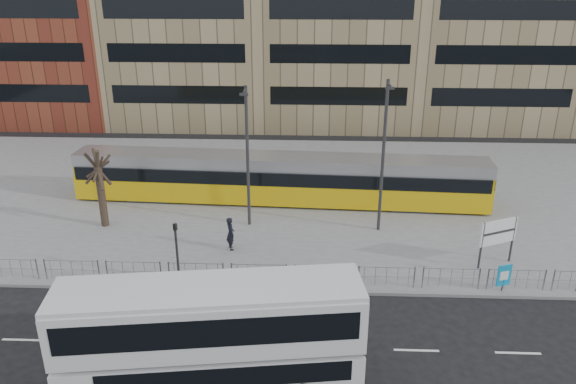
{
  "coord_description": "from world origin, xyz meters",
  "views": [
    {
      "loc": [
        1.64,
        -22.52,
        14.32
      ],
      "look_at": [
        0.45,
        6.0,
        2.66
      ],
      "focal_mm": 35.0,
      "sensor_mm": 36.0,
      "label": 1
    }
  ],
  "objects_px": {
    "station_sign": "(498,234)",
    "traffic_light_west": "(176,245)",
    "lamp_post_east": "(383,152)",
    "tram": "(279,179)",
    "ad_panel": "(504,276)",
    "double_decker_bus": "(211,335)",
    "pedestrian": "(231,233)",
    "bare_tree": "(95,146)",
    "lamp_post_west": "(247,152)"
  },
  "relations": [
    {
      "from": "lamp_post_east",
      "to": "lamp_post_west",
      "type": "bearing_deg",
      "value": 177.05
    },
    {
      "from": "tram",
      "to": "ad_panel",
      "type": "xyz_separation_m",
      "value": [
        10.99,
        -10.2,
        -0.75
      ]
    },
    {
      "from": "traffic_light_west",
      "to": "lamp_post_east",
      "type": "height_order",
      "value": "lamp_post_east"
    },
    {
      "from": "pedestrian",
      "to": "lamp_post_west",
      "type": "distance_m",
      "value": 4.71
    },
    {
      "from": "bare_tree",
      "to": "traffic_light_west",
      "type": "bearing_deg",
      "value": -46.78
    },
    {
      "from": "bare_tree",
      "to": "ad_panel",
      "type": "bearing_deg",
      "value": -16.46
    },
    {
      "from": "station_sign",
      "to": "lamp_post_west",
      "type": "distance_m",
      "value": 13.82
    },
    {
      "from": "lamp_post_west",
      "to": "traffic_light_west",
      "type": "bearing_deg",
      "value": -112.29
    },
    {
      "from": "double_decker_bus",
      "to": "ad_panel",
      "type": "height_order",
      "value": "double_decker_bus"
    },
    {
      "from": "traffic_light_west",
      "to": "station_sign",
      "type": "bearing_deg",
      "value": 28.55
    },
    {
      "from": "ad_panel",
      "to": "lamp_post_west",
      "type": "bearing_deg",
      "value": 134.17
    },
    {
      "from": "lamp_post_west",
      "to": "lamp_post_east",
      "type": "bearing_deg",
      "value": -2.95
    },
    {
      "from": "tram",
      "to": "pedestrian",
      "type": "distance_m",
      "value": 7.01
    },
    {
      "from": "tram",
      "to": "lamp_post_east",
      "type": "relative_size",
      "value": 3.02
    },
    {
      "from": "tram",
      "to": "lamp_post_east",
      "type": "distance_m",
      "value": 7.78
    },
    {
      "from": "ad_panel",
      "to": "lamp_post_east",
      "type": "xyz_separation_m",
      "value": [
        -5.08,
        6.24,
        3.91
      ]
    },
    {
      "from": "lamp_post_west",
      "to": "tram",
      "type": "bearing_deg",
      "value": 66.48
    },
    {
      "from": "tram",
      "to": "lamp_post_east",
      "type": "bearing_deg",
      "value": -30.87
    },
    {
      "from": "double_decker_bus",
      "to": "traffic_light_west",
      "type": "relative_size",
      "value": 3.48
    },
    {
      "from": "double_decker_bus",
      "to": "lamp_post_east",
      "type": "relative_size",
      "value": 1.25
    },
    {
      "from": "ad_panel",
      "to": "pedestrian",
      "type": "xyz_separation_m",
      "value": [
        -13.2,
        3.58,
        0.13
      ]
    },
    {
      "from": "double_decker_bus",
      "to": "bare_tree",
      "type": "relative_size",
      "value": 1.62
    },
    {
      "from": "ad_panel",
      "to": "lamp_post_east",
      "type": "relative_size",
      "value": 0.16
    },
    {
      "from": "station_sign",
      "to": "lamp_post_east",
      "type": "relative_size",
      "value": 0.29
    },
    {
      "from": "station_sign",
      "to": "pedestrian",
      "type": "xyz_separation_m",
      "value": [
        -13.55,
        1.13,
        -0.81
      ]
    },
    {
      "from": "tram",
      "to": "lamp_post_east",
      "type": "height_order",
      "value": "lamp_post_east"
    },
    {
      "from": "tram",
      "to": "station_sign",
      "type": "distance_m",
      "value": 13.74
    },
    {
      "from": "double_decker_bus",
      "to": "traffic_light_west",
      "type": "bearing_deg",
      "value": 104.45
    },
    {
      "from": "tram",
      "to": "bare_tree",
      "type": "distance_m",
      "value": 11.22
    },
    {
      "from": "traffic_light_west",
      "to": "lamp_post_east",
      "type": "xyz_separation_m",
      "value": [
        10.14,
        6.14,
        2.72
      ]
    },
    {
      "from": "double_decker_bus",
      "to": "traffic_light_west",
      "type": "distance_m",
      "value": 7.43
    },
    {
      "from": "ad_panel",
      "to": "pedestrian",
      "type": "relative_size",
      "value": 0.74
    },
    {
      "from": "tram",
      "to": "station_sign",
      "type": "relative_size",
      "value": 10.46
    },
    {
      "from": "double_decker_bus",
      "to": "pedestrian",
      "type": "xyz_separation_m",
      "value": [
        -0.78,
        10.36,
        -1.21
      ]
    },
    {
      "from": "station_sign",
      "to": "traffic_light_west",
      "type": "xyz_separation_m",
      "value": [
        -15.57,
        -2.35,
        0.25
      ]
    },
    {
      "from": "double_decker_bus",
      "to": "station_sign",
      "type": "bearing_deg",
      "value": 28.2
    },
    {
      "from": "pedestrian",
      "to": "traffic_light_west",
      "type": "bearing_deg",
      "value": 126.66
    },
    {
      "from": "double_decker_bus",
      "to": "pedestrian",
      "type": "height_order",
      "value": "double_decker_bus"
    },
    {
      "from": "pedestrian",
      "to": "traffic_light_west",
      "type": "relative_size",
      "value": 0.59
    },
    {
      "from": "station_sign",
      "to": "traffic_light_west",
      "type": "distance_m",
      "value": 15.75
    },
    {
      "from": "ad_panel",
      "to": "lamp_post_west",
      "type": "height_order",
      "value": "lamp_post_west"
    },
    {
      "from": "bare_tree",
      "to": "lamp_post_east",
      "type": "bearing_deg",
      "value": 0.19
    },
    {
      "from": "lamp_post_east",
      "to": "bare_tree",
      "type": "xyz_separation_m",
      "value": [
        -15.86,
        -0.05,
        0.14
      ]
    },
    {
      "from": "lamp_post_west",
      "to": "double_decker_bus",
      "type": "bearing_deg",
      "value": -89.47
    },
    {
      "from": "lamp_post_west",
      "to": "lamp_post_east",
      "type": "xyz_separation_m",
      "value": [
        7.47,
        -0.39,
        0.24
      ]
    },
    {
      "from": "station_sign",
      "to": "lamp_post_east",
      "type": "height_order",
      "value": "lamp_post_east"
    },
    {
      "from": "traffic_light_west",
      "to": "bare_tree",
      "type": "height_order",
      "value": "bare_tree"
    },
    {
      "from": "double_decker_bus",
      "to": "pedestrian",
      "type": "bearing_deg",
      "value": 86.65
    },
    {
      "from": "ad_panel",
      "to": "lamp_post_east",
      "type": "distance_m",
      "value": 8.94
    },
    {
      "from": "traffic_light_west",
      "to": "bare_tree",
      "type": "relative_size",
      "value": 0.47
    }
  ]
}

